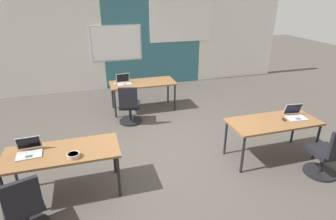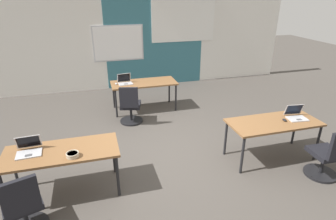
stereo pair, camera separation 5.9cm
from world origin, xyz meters
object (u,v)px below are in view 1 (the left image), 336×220
at_px(laptop_near_left_end, 29,151).
at_px(desk_near_right, 273,124).
at_px(laptop_far_left, 124,82).
at_px(laptop_near_right_end, 295,115).
at_px(desk_far_center, 143,85).
at_px(mouse_far_left, 115,84).
at_px(chair_near_left_end, 25,211).
at_px(mouse_near_right_end, 284,119).
at_px(desk_near_left, 62,155).
at_px(chair_far_left, 130,108).
at_px(chair_near_right_end, 328,156).
at_px(snack_bowl, 73,155).

bearing_deg(laptop_near_left_end, desk_near_right, -4.58).
height_order(desk_near_right, laptop_far_left, laptop_far_left).
bearing_deg(laptop_near_right_end, desk_far_center, 135.05).
xyz_separation_m(laptop_far_left, mouse_far_left, (-0.22, -0.00, -0.03)).
relative_size(desk_near_right, laptop_near_right_end, 4.42).
xyz_separation_m(chair_near_left_end, mouse_near_right_end, (4.13, 0.67, 0.36)).
xyz_separation_m(chair_near_left_end, laptop_far_left, (1.73, 3.51, 0.39)).
distance_m(laptop_near_right_end, laptop_far_left, 3.87).
bearing_deg(desk_far_center, mouse_far_left, 178.66).
relative_size(desk_near_right, mouse_far_left, 15.20).
relative_size(desk_near_left, mouse_far_left, 15.20).
bearing_deg(laptop_near_right_end, chair_far_left, 148.84).
relative_size(desk_near_right, laptop_far_left, 4.48).
bearing_deg(mouse_near_right_end, mouse_far_left, 132.60).
xyz_separation_m(desk_near_right, chair_near_left_end, (-3.94, -0.69, -0.28)).
height_order(desk_far_center, chair_near_left_end, chair_near_left_end).
bearing_deg(chair_far_left, desk_near_right, 151.08).
height_order(desk_near_right, laptop_near_left_end, laptop_near_left_end).
xyz_separation_m(desk_far_center, chair_far_left, (-0.46, -0.71, -0.28)).
bearing_deg(mouse_far_left, chair_far_left, -73.58).
distance_m(laptop_near_right_end, mouse_near_right_end, 0.27).
relative_size(desk_near_right, desk_far_center, 1.00).
distance_m(laptop_far_left, mouse_far_left, 0.22).
bearing_deg(laptop_far_left, desk_far_center, -8.42).
xyz_separation_m(laptop_near_left_end, chair_near_left_end, (-0.01, -0.76, -0.39)).
bearing_deg(desk_near_left, mouse_far_left, 69.13).
xyz_separation_m(laptop_near_left_end, mouse_near_right_end, (4.11, -0.09, -0.03)).
bearing_deg(mouse_near_right_end, chair_near_right_end, -66.40).
xyz_separation_m(chair_near_left_end, mouse_far_left, (1.51, 3.51, 0.36)).
bearing_deg(snack_bowl, desk_near_right, 3.54).
relative_size(laptop_far_left, mouse_far_left, 3.40).
bearing_deg(chair_near_right_end, laptop_far_left, -50.10).
distance_m(desk_near_left, chair_near_right_end, 4.09).
bearing_deg(laptop_far_left, laptop_near_right_end, -52.46).
height_order(desk_near_left, snack_bowl, snack_bowl).
height_order(mouse_near_right_end, snack_bowl, snack_bowl).
xyz_separation_m(chair_near_left_end, laptop_near_right_end, (4.39, 0.71, 0.39)).
height_order(desk_far_center, mouse_near_right_end, mouse_near_right_end).
distance_m(mouse_near_right_end, laptop_far_left, 3.72).
distance_m(laptop_near_left_end, chair_near_left_end, 0.85).
bearing_deg(chair_far_left, snack_bowl, 78.34).
relative_size(desk_near_left, snack_bowl, 9.01).
xyz_separation_m(desk_near_right, desk_far_center, (-1.75, 2.80, 0.00)).
relative_size(laptop_near_left_end, snack_bowl, 1.96).
xyz_separation_m(chair_near_right_end, mouse_far_left, (-2.94, 3.58, 0.36)).
height_order(laptop_near_right_end, snack_bowl, laptop_near_right_end).
xyz_separation_m(desk_near_right, mouse_far_left, (-2.43, 2.82, 0.08)).
relative_size(mouse_near_right_end, snack_bowl, 0.58).
relative_size(desk_near_right, chair_far_left, 1.74).
height_order(laptop_far_left, snack_bowl, laptop_far_left).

